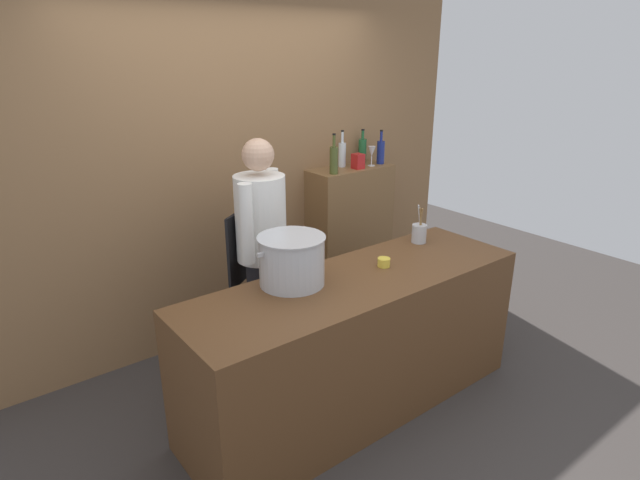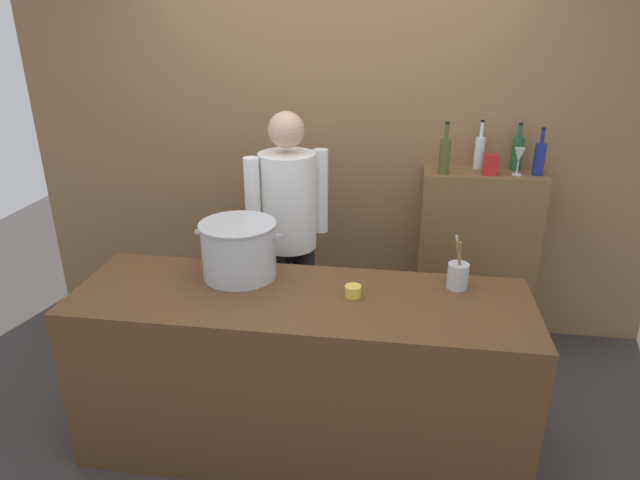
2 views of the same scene
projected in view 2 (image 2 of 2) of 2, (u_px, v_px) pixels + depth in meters
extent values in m
plane|color=#383330|center=(302.00, 441.00, 3.02)|extent=(8.00, 8.00, 0.00)
cube|color=olive|center=(336.00, 120.00, 3.73)|extent=(4.40, 0.10, 3.00)
cube|color=brown|center=(301.00, 373.00, 2.85)|extent=(2.24, 0.70, 0.90)
cube|color=brown|center=(474.00, 260.00, 3.74)|extent=(0.76, 0.32, 1.24)
cylinder|color=black|center=(304.00, 302.00, 3.60)|extent=(0.14, 0.14, 0.84)
cylinder|color=black|center=(276.00, 309.00, 3.52)|extent=(0.14, 0.14, 0.84)
cylinder|color=white|center=(288.00, 201.00, 3.29)|extent=(0.34, 0.34, 0.58)
cube|color=black|center=(277.00, 229.00, 3.53)|extent=(0.26, 0.19, 0.52)
cylinder|color=white|center=(321.00, 191.00, 3.37)|extent=(0.09, 0.09, 0.52)
cylinder|color=white|center=(253.00, 202.00, 3.19)|extent=(0.09, 0.09, 0.52)
sphere|color=tan|center=(286.00, 130.00, 3.13)|extent=(0.21, 0.21, 0.21)
cylinder|color=#B7BABF|center=(239.00, 250.00, 2.83)|extent=(0.38, 0.38, 0.28)
cylinder|color=#B7BABF|center=(237.00, 224.00, 2.77)|extent=(0.39, 0.39, 0.01)
cube|color=#B7BABF|center=(199.00, 232.00, 2.82)|extent=(0.04, 0.02, 0.02)
cube|color=#B7BABF|center=(278.00, 236.00, 2.77)|extent=(0.04, 0.02, 0.02)
cylinder|color=#B7BABF|center=(458.00, 276.00, 2.73)|extent=(0.10, 0.10, 0.13)
cylinder|color=olive|center=(460.00, 263.00, 2.70)|extent=(0.03, 0.05, 0.24)
cylinder|color=olive|center=(460.00, 263.00, 2.69)|extent=(0.06, 0.02, 0.24)
cylinder|color=olive|center=(459.00, 266.00, 2.70)|extent=(0.05, 0.03, 0.20)
cylinder|color=#B7BABF|center=(459.00, 260.00, 2.69)|extent=(0.06, 0.02, 0.26)
cylinder|color=yellow|center=(353.00, 291.00, 2.66)|extent=(0.08, 0.08, 0.06)
cylinder|color=navy|center=(539.00, 159.00, 3.39)|extent=(0.07, 0.07, 0.20)
cylinder|color=navy|center=(543.00, 136.00, 3.34)|extent=(0.02, 0.02, 0.08)
cylinder|color=black|center=(544.00, 129.00, 3.32)|extent=(0.03, 0.03, 0.01)
cylinder|color=silver|center=(479.00, 153.00, 3.54)|extent=(0.06, 0.06, 0.20)
cylinder|color=silver|center=(482.00, 130.00, 3.48)|extent=(0.02, 0.02, 0.10)
cylinder|color=black|center=(483.00, 121.00, 3.46)|extent=(0.03, 0.03, 0.01)
cylinder|color=#475123|center=(445.00, 157.00, 3.41)|extent=(0.07, 0.07, 0.22)
cylinder|color=#475123|center=(447.00, 131.00, 3.35)|extent=(0.02, 0.02, 0.09)
cylinder|color=black|center=(448.00, 123.00, 3.33)|extent=(0.03, 0.03, 0.01)
cylinder|color=#1E592D|center=(517.00, 153.00, 3.51)|extent=(0.07, 0.07, 0.21)
cylinder|color=#1E592D|center=(520.00, 131.00, 3.45)|extent=(0.02, 0.02, 0.07)
cylinder|color=black|center=(521.00, 124.00, 3.44)|extent=(0.03, 0.03, 0.01)
cylinder|color=silver|center=(516.00, 174.00, 3.43)|extent=(0.06, 0.06, 0.01)
cylinder|color=silver|center=(517.00, 168.00, 3.41)|extent=(0.01, 0.01, 0.08)
cone|color=silver|center=(519.00, 155.00, 3.38)|extent=(0.07, 0.07, 0.09)
cube|color=red|center=(490.00, 165.00, 3.42)|extent=(0.09, 0.09, 0.13)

